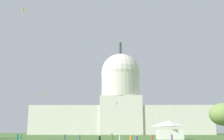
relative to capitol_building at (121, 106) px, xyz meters
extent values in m
cube|color=beige|center=(-32.33, 0.00, -10.61)|extent=(64.66, 25.37, 20.29)
cube|color=beige|center=(32.33, 0.00, -10.61)|extent=(64.66, 25.37, 20.29)
cube|color=beige|center=(0.00, 0.00, -7.23)|extent=(29.73, 27.90, 27.06)
cylinder|color=beige|center=(0.00, 0.00, 15.71)|extent=(28.58, 28.58, 18.82)
sphere|color=beige|center=(0.00, 0.00, 25.11)|extent=(29.21, 29.21, 29.21)
cylinder|color=#2D3833|center=(0.00, 0.00, 44.50)|extent=(1.80, 1.80, 9.55)
cube|color=white|center=(11.84, -123.74, -19.37)|extent=(6.98, 5.96, 2.77)
pyramid|color=white|center=(11.84, -123.74, -16.25)|extent=(7.33, 6.25, 1.73)
ellipsoid|color=olive|center=(32.38, -112.61, -12.95)|extent=(13.43, 13.39, 7.61)
sphere|color=beige|center=(-1.05, -157.33, -19.34)|extent=(0.31, 0.31, 0.24)
cylinder|color=#1E757A|center=(-28.36, -134.49, -20.00)|extent=(0.60, 0.60, 1.53)
sphere|color=#A37556|center=(-28.36, -134.49, -19.11)|extent=(0.33, 0.33, 0.24)
cylinder|color=#3D5684|center=(-12.92, -132.70, -20.10)|extent=(0.37, 0.37, 1.32)
sphere|color=beige|center=(-12.92, -132.70, -19.34)|extent=(0.22, 0.22, 0.20)
cylinder|color=#3D5684|center=(0.03, -155.42, -20.05)|extent=(0.59, 0.59, 1.42)
sphere|color=tan|center=(0.03, -155.42, -19.21)|extent=(0.33, 0.33, 0.24)
cylinder|color=red|center=(5.98, -130.62, -20.11)|extent=(0.45, 0.45, 1.29)
sphere|color=tan|center=(5.98, -130.62, -19.35)|extent=(0.33, 0.33, 0.24)
cylinder|color=olive|center=(-4.78, -124.08, -19.98)|extent=(0.65, 0.65, 1.55)
sphere|color=brown|center=(-4.78, -124.08, -19.08)|extent=(0.34, 0.34, 0.25)
cylinder|color=#3D5684|center=(-18.24, -124.66, -20.11)|extent=(0.67, 0.67, 1.29)
sphere|color=beige|center=(-18.24, -124.66, -19.35)|extent=(0.34, 0.34, 0.24)
cylinder|color=silver|center=(-2.61, -131.64, -20.14)|extent=(0.46, 0.46, 1.23)
sphere|color=tan|center=(-2.61, -131.64, -19.40)|extent=(0.35, 0.35, 0.25)
cylinder|color=#703D93|center=(9.22, -140.26, -20.02)|extent=(0.46, 0.46, 1.48)
sphere|color=#A37556|center=(9.22, -140.26, -19.15)|extent=(0.30, 0.30, 0.25)
cylinder|color=black|center=(-7.10, -144.14, -20.14)|extent=(0.55, 0.55, 1.24)
sphere|color=beige|center=(-7.10, -144.14, -19.40)|extent=(0.31, 0.31, 0.25)
cylinder|color=#1E757A|center=(-32.89, -118.34, -20.14)|extent=(0.56, 0.56, 1.24)
sphere|color=brown|center=(-32.89, -118.34, -19.40)|extent=(0.31, 0.31, 0.24)
cube|color=#33BCDB|center=(-15.98, -71.93, 24.33)|extent=(0.83, 0.86, 0.48)
cube|color=#33BCDB|center=(-15.98, -71.93, 24.69)|extent=(0.83, 0.86, 0.48)
pyramid|color=pink|center=(-11.47, -20.48, 8.45)|extent=(1.62, 1.66, 0.14)
cylinder|color=pink|center=(-11.69, -20.27, 6.32)|extent=(0.33, 0.12, 2.58)
cube|color=yellow|center=(-41.24, -101.63, 29.48)|extent=(1.01, 1.00, 0.51)
cube|color=yellow|center=(-41.24, -101.63, 29.86)|extent=(1.01, 1.00, 0.51)
cylinder|color=yellow|center=(-41.24, -101.63, 27.86)|extent=(0.11, 0.40, 2.93)
cube|color=gold|center=(-31.97, -98.52, -4.31)|extent=(0.66, 0.64, 0.33)
cube|color=gold|center=(-31.97, -98.52, -3.97)|extent=(0.66, 0.64, 0.33)
cylinder|color=gold|center=(-32.12, -98.52, -5.27)|extent=(0.19, 0.29, 1.64)
pyramid|color=#8CD133|center=(18.45, -60.94, -10.03)|extent=(1.73, 1.05, 0.14)
cylinder|color=black|center=(18.41, -61.20, -11.54)|extent=(0.16, 0.11, 1.38)
pyramid|color=orange|center=(22.72, -82.79, -7.26)|extent=(1.26, 1.86, 0.40)
cylinder|color=orange|center=(22.27, -82.90, -9.72)|extent=(0.11, 0.40, 2.91)
camera|label=1|loc=(-3.56, -205.34, -18.54)|focal=44.22mm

